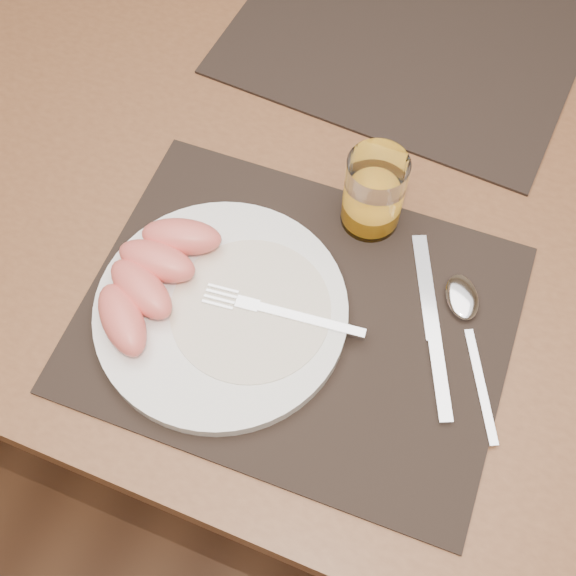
# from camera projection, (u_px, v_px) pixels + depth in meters

# --- Properties ---
(ground) EXTENTS (5.00, 5.00, 0.00)m
(ground) POSITION_uv_depth(u_px,v_px,m) (327.00, 383.00, 1.54)
(ground) COLOR brown
(ground) RESTS_ON ground
(table) EXTENTS (1.40, 0.90, 0.75)m
(table) POSITION_uv_depth(u_px,v_px,m) (352.00, 204.00, 0.95)
(table) COLOR brown
(table) RESTS_ON ground
(placemat_near) EXTENTS (0.46, 0.36, 0.00)m
(placemat_near) POSITION_uv_depth(u_px,v_px,m) (297.00, 318.00, 0.77)
(placemat_near) COLOR black
(placemat_near) RESTS_ON table
(placemat_far) EXTENTS (0.47, 0.38, 0.00)m
(placemat_far) POSITION_uv_depth(u_px,v_px,m) (405.00, 40.00, 0.97)
(placemat_far) COLOR black
(placemat_far) RESTS_ON table
(plate) EXTENTS (0.27, 0.27, 0.02)m
(plate) POSITION_uv_depth(u_px,v_px,m) (221.00, 311.00, 0.77)
(plate) COLOR white
(plate) RESTS_ON placemat_near
(plate_dressing) EXTENTS (0.17, 0.17, 0.00)m
(plate_dressing) POSITION_uv_depth(u_px,v_px,m) (250.00, 309.00, 0.76)
(plate_dressing) COLOR white
(plate_dressing) RESTS_ON plate
(fork) EXTENTS (0.18, 0.04, 0.00)m
(fork) POSITION_uv_depth(u_px,v_px,m) (269.00, 310.00, 0.76)
(fork) COLOR silver
(fork) RESTS_ON plate
(knife) EXTENTS (0.10, 0.21, 0.01)m
(knife) POSITION_uv_depth(u_px,v_px,m) (434.00, 340.00, 0.76)
(knife) COLOR silver
(knife) RESTS_ON placemat_near
(spoon) EXTENTS (0.11, 0.18, 0.01)m
(spoon) POSITION_uv_depth(u_px,v_px,m) (465.00, 310.00, 0.77)
(spoon) COLOR silver
(spoon) RESTS_ON placemat_near
(juice_glass) EXTENTS (0.07, 0.07, 0.10)m
(juice_glass) POSITION_uv_depth(u_px,v_px,m) (373.00, 195.00, 0.79)
(juice_glass) COLOR white
(juice_glass) RESTS_ON placemat_near
(grapefruit_wedges) EXTENTS (0.11, 0.19, 0.04)m
(grapefruit_wedges) POSITION_uv_depth(u_px,v_px,m) (151.00, 276.00, 0.76)
(grapefruit_wedges) COLOR #E16A5B
(grapefruit_wedges) RESTS_ON plate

